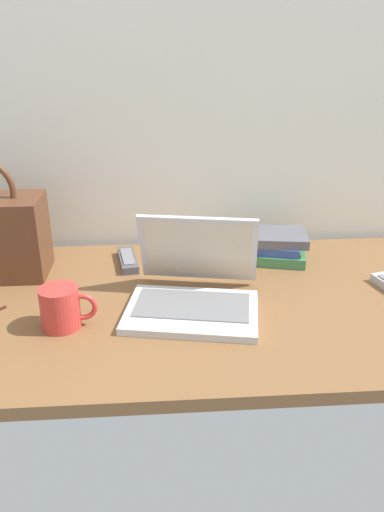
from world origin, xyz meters
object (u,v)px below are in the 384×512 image
at_px(book_stack, 272,246).
at_px(remote_control_near, 128,260).
at_px(coffee_mug, 61,307).
at_px(laptop, 194,289).

bearing_deg(book_stack, remote_control_near, -178.63).
xyz_separation_m(coffee_mug, remote_control_near, (0.13, 0.34, -0.04)).
bearing_deg(remote_control_near, book_stack, 1.37).
relative_size(laptop, book_stack, 1.58).
bearing_deg(book_stack, laptop, -132.98).
distance_m(coffee_mug, book_stack, 0.66).
distance_m(remote_control_near, book_stack, 0.43).
relative_size(coffee_mug, book_stack, 0.57).
bearing_deg(laptop, coffee_mug, -165.73).
bearing_deg(coffee_mug, book_stack, 32.04).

